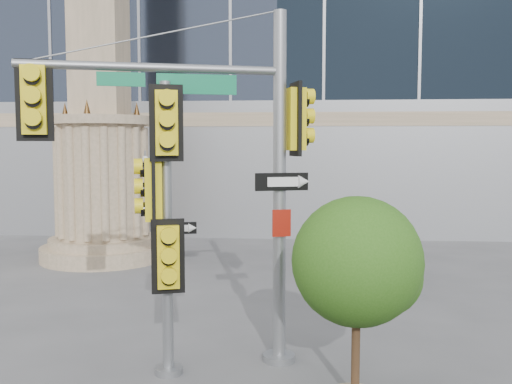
{
  "coord_description": "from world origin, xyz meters",
  "views": [
    {
      "loc": [
        1.07,
        -10.75,
        4.09
      ],
      "look_at": [
        0.06,
        2.0,
        3.03
      ],
      "focal_mm": 40.0,
      "sensor_mm": 36.0,
      "label": 1
    }
  ],
  "objects": [
    {
      "name": "monument",
      "position": [
        -6.0,
        9.0,
        5.52
      ],
      "size": [
        4.4,
        4.4,
        16.6
      ],
      "color": "gray",
      "rests_on": "ground"
    },
    {
      "name": "ground",
      "position": [
        0.0,
        0.0,
        0.0
      ],
      "size": [
        120.0,
        120.0,
        0.0
      ],
      "primitive_type": "plane",
      "color": "#545456",
      "rests_on": "ground"
    },
    {
      "name": "secondary_signal_pole",
      "position": [
        -1.3,
        -1.13,
        3.05
      ],
      "size": [
        0.97,
        0.69,
        5.18
      ],
      "rotation": [
        0.0,
        0.0,
        0.29
      ],
      "color": "slate",
      "rests_on": "ground"
    },
    {
      "name": "street_tree",
      "position": [
        2.0,
        -1.78,
        2.17
      ],
      "size": [
        2.11,
        2.07,
        3.29
      ],
      "color": "gray",
      "rests_on": "ground"
    },
    {
      "name": "main_signal_pole",
      "position": [
        -0.45,
        -0.59,
        4.04
      ],
      "size": [
        4.9,
        1.92,
        6.52
      ],
      "rotation": [
        0.0,
        0.0,
        0.3
      ],
      "color": "slate",
      "rests_on": "ground"
    }
  ]
}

